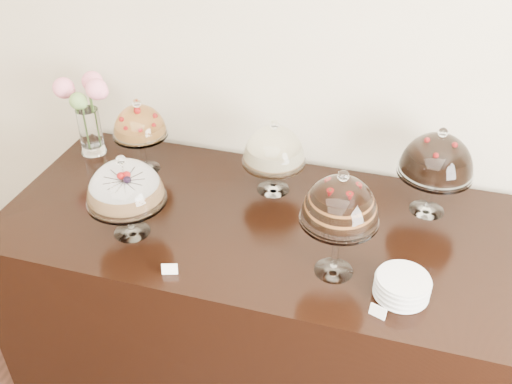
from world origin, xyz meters
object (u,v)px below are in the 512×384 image
(cake_stand_choco_layer, at_px, (340,204))
(cake_stand_sugar_sponge, at_px, (125,186))
(display_counter, at_px, (259,296))
(cake_stand_dark_choco, at_px, (437,158))
(cake_stand_fruit_tart, at_px, (139,125))
(cake_stand_cheesecake, at_px, (274,149))
(plate_stack, at_px, (402,286))
(flower_vase, at_px, (86,107))

(cake_stand_choco_layer, bearing_deg, cake_stand_sugar_sponge, -179.81)
(display_counter, height_order, cake_stand_dark_choco, cake_stand_dark_choco)
(display_counter, distance_m, cake_stand_fruit_tart, 0.97)
(cake_stand_choco_layer, distance_m, cake_stand_fruit_tart, 1.10)
(cake_stand_dark_choco, bearing_deg, cake_stand_cheesecake, -177.32)
(cake_stand_sugar_sponge, height_order, cake_stand_fruit_tart, cake_stand_sugar_sponge)
(cake_stand_cheesecake, xyz_separation_m, plate_stack, (0.61, -0.52, -0.17))
(cake_stand_choco_layer, height_order, cake_stand_cheesecake, cake_stand_choco_layer)
(cake_stand_cheesecake, bearing_deg, cake_stand_dark_choco, 2.68)
(cake_stand_sugar_sponge, height_order, cake_stand_choco_layer, cake_stand_choco_layer)
(plate_stack, bearing_deg, cake_stand_fruit_tart, 157.55)
(display_counter, xyz_separation_m, cake_stand_cheesecake, (-0.00, 0.24, 0.66))
(cake_stand_cheesecake, distance_m, cake_stand_fruit_tart, 0.64)
(display_counter, xyz_separation_m, cake_stand_sugar_sponge, (-0.48, -0.22, 0.68))
(cake_stand_dark_choco, bearing_deg, plate_stack, -96.97)
(cake_stand_choco_layer, height_order, cake_stand_fruit_tart, cake_stand_choco_layer)
(flower_vase, height_order, plate_stack, flower_vase)
(cake_stand_choco_layer, bearing_deg, display_counter, 148.34)
(cake_stand_sugar_sponge, xyz_separation_m, cake_stand_cheesecake, (0.48, 0.47, -0.02))
(cake_stand_fruit_tart, height_order, plate_stack, cake_stand_fruit_tart)
(cake_stand_choco_layer, relative_size, flower_vase, 1.11)
(cake_stand_dark_choco, relative_size, plate_stack, 2.08)
(display_counter, xyz_separation_m, plate_stack, (0.61, -0.28, 0.49))
(cake_stand_cheesecake, distance_m, flower_vase, 0.96)
(display_counter, bearing_deg, plate_stack, -24.55)
(display_counter, bearing_deg, cake_stand_fruit_tart, 159.61)
(cake_stand_fruit_tart, xyz_separation_m, flower_vase, (-0.32, 0.08, 0.01))
(cake_stand_cheesecake, relative_size, plate_stack, 1.82)
(display_counter, relative_size, cake_stand_dark_choco, 5.46)
(display_counter, height_order, cake_stand_choco_layer, cake_stand_choco_layer)
(cake_stand_fruit_tart, xyz_separation_m, plate_stack, (1.25, -0.52, -0.19))
(plate_stack, bearing_deg, cake_stand_choco_layer, 166.86)
(cake_stand_dark_choco, height_order, cake_stand_fruit_tart, cake_stand_dark_choco)
(flower_vase, bearing_deg, cake_stand_choco_layer, -22.28)
(display_counter, relative_size, cake_stand_cheesecake, 6.24)
(display_counter, height_order, cake_stand_fruit_tart, cake_stand_fruit_tart)
(cake_stand_choco_layer, xyz_separation_m, cake_stand_cheesecake, (-0.36, 0.46, -0.10))
(cake_stand_dark_choco, xyz_separation_m, flower_vase, (-1.64, 0.05, -0.02))
(plate_stack, bearing_deg, flower_vase, 159.13)
(cake_stand_fruit_tart, bearing_deg, cake_stand_cheesecake, 0.36)
(display_counter, relative_size, plate_stack, 11.36)
(cake_stand_cheesecake, xyz_separation_m, flower_vase, (-0.96, 0.08, 0.03))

